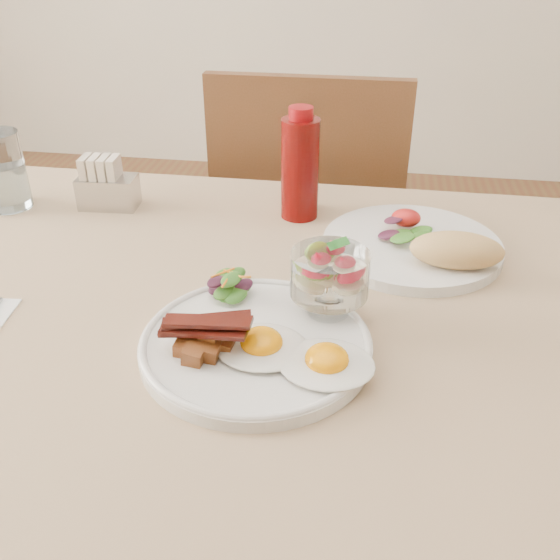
{
  "coord_description": "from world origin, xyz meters",
  "views": [
    {
      "loc": [
        0.14,
        -0.69,
        1.21
      ],
      "look_at": [
        0.04,
        -0.04,
        0.82
      ],
      "focal_mm": 40.0,
      "sensor_mm": 36.0,
      "label": 1
    }
  ],
  "objects_px": {
    "table": "(258,357)",
    "second_plate": "(422,245)",
    "hot_sauce_bottle": "(302,178)",
    "water_glass": "(3,175)",
    "sugar_caddy": "(106,186)",
    "main_plate": "(256,345)",
    "ketchup_bottle": "(300,167)",
    "chair_far": "(310,235)",
    "fruit_cup": "(330,274)"
  },
  "relations": [
    {
      "from": "table",
      "to": "second_plate",
      "type": "bearing_deg",
      "value": 37.91
    },
    {
      "from": "hot_sauce_bottle",
      "to": "water_glass",
      "type": "height_order",
      "value": "water_glass"
    },
    {
      "from": "sugar_caddy",
      "to": "table",
      "type": "bearing_deg",
      "value": -44.28
    },
    {
      "from": "main_plate",
      "to": "hot_sauce_bottle",
      "type": "xyz_separation_m",
      "value": [
        0.0,
        0.41,
        0.05
      ]
    },
    {
      "from": "table",
      "to": "water_glass",
      "type": "relative_size",
      "value": 9.85
    },
    {
      "from": "ketchup_bottle",
      "to": "hot_sauce_bottle",
      "type": "height_order",
      "value": "ketchup_bottle"
    },
    {
      "from": "chair_far",
      "to": "sugar_caddy",
      "type": "xyz_separation_m",
      "value": [
        -0.32,
        -0.39,
        0.27
      ]
    },
    {
      "from": "ketchup_bottle",
      "to": "main_plate",
      "type": "bearing_deg",
      "value": -90.2
    },
    {
      "from": "main_plate",
      "to": "hot_sauce_bottle",
      "type": "relative_size",
      "value": 2.25
    },
    {
      "from": "sugar_caddy",
      "to": "second_plate",
      "type": "bearing_deg",
      "value": -14.32
    },
    {
      "from": "chair_far",
      "to": "water_glass",
      "type": "relative_size",
      "value": 6.89
    },
    {
      "from": "ketchup_bottle",
      "to": "hot_sauce_bottle",
      "type": "bearing_deg",
      "value": 87.75
    },
    {
      "from": "table",
      "to": "sugar_caddy",
      "type": "xyz_separation_m",
      "value": [
        -0.32,
        0.27,
        0.13
      ]
    },
    {
      "from": "fruit_cup",
      "to": "water_glass",
      "type": "height_order",
      "value": "water_glass"
    },
    {
      "from": "second_plate",
      "to": "hot_sauce_bottle",
      "type": "relative_size",
      "value": 2.22
    },
    {
      "from": "fruit_cup",
      "to": "water_glass",
      "type": "distance_m",
      "value": 0.65
    },
    {
      "from": "table",
      "to": "second_plate",
      "type": "relative_size",
      "value": 4.81
    },
    {
      "from": "chair_far",
      "to": "fruit_cup",
      "type": "bearing_deg",
      "value": -81.9
    },
    {
      "from": "sugar_caddy",
      "to": "ketchup_bottle",
      "type": "bearing_deg",
      "value": -1.31
    },
    {
      "from": "main_plate",
      "to": "ketchup_bottle",
      "type": "xyz_separation_m",
      "value": [
        0.0,
        0.39,
        0.08
      ]
    },
    {
      "from": "chair_far",
      "to": "sugar_caddy",
      "type": "relative_size",
      "value": 8.92
    },
    {
      "from": "main_plate",
      "to": "hot_sauce_bottle",
      "type": "distance_m",
      "value": 0.42
    },
    {
      "from": "main_plate",
      "to": "hot_sauce_bottle",
      "type": "bearing_deg",
      "value": 89.67
    },
    {
      "from": "chair_far",
      "to": "fruit_cup",
      "type": "distance_m",
      "value": 0.76
    },
    {
      "from": "water_glass",
      "to": "chair_far",
      "type": "bearing_deg",
      "value": 39.96
    },
    {
      "from": "fruit_cup",
      "to": "sugar_caddy",
      "type": "height_order",
      "value": "fruit_cup"
    },
    {
      "from": "sugar_caddy",
      "to": "chair_far",
      "type": "bearing_deg",
      "value": 46.44
    },
    {
      "from": "main_plate",
      "to": "sugar_caddy",
      "type": "height_order",
      "value": "sugar_caddy"
    },
    {
      "from": "second_plate",
      "to": "hot_sauce_bottle",
      "type": "xyz_separation_m",
      "value": [
        -0.2,
        0.14,
        0.04
      ]
    },
    {
      "from": "chair_far",
      "to": "table",
      "type": "bearing_deg",
      "value": -90.0
    },
    {
      "from": "chair_far",
      "to": "fruit_cup",
      "type": "xyz_separation_m",
      "value": [
        0.1,
        -0.69,
        0.3
      ]
    },
    {
      "from": "sugar_caddy",
      "to": "main_plate",
      "type": "bearing_deg",
      "value": -51.58
    },
    {
      "from": "table",
      "to": "fruit_cup",
      "type": "height_order",
      "value": "fruit_cup"
    },
    {
      "from": "ketchup_bottle",
      "to": "water_glass",
      "type": "distance_m",
      "value": 0.52
    },
    {
      "from": "ketchup_bottle",
      "to": "water_glass",
      "type": "xyz_separation_m",
      "value": [
        -0.52,
        -0.04,
        -0.03
      ]
    },
    {
      "from": "ketchup_bottle",
      "to": "table",
      "type": "bearing_deg",
      "value": -93.84
    },
    {
      "from": "water_glass",
      "to": "second_plate",
      "type": "bearing_deg",
      "value": -5.76
    },
    {
      "from": "table",
      "to": "hot_sauce_bottle",
      "type": "relative_size",
      "value": 10.68
    },
    {
      "from": "table",
      "to": "main_plate",
      "type": "height_order",
      "value": "main_plate"
    },
    {
      "from": "chair_far",
      "to": "main_plate",
      "type": "bearing_deg",
      "value": -88.64
    },
    {
      "from": "main_plate",
      "to": "second_plate",
      "type": "relative_size",
      "value": 1.01
    },
    {
      "from": "second_plate",
      "to": "hot_sauce_bottle",
      "type": "height_order",
      "value": "hot_sauce_bottle"
    },
    {
      "from": "main_plate",
      "to": "sugar_caddy",
      "type": "distance_m",
      "value": 0.51
    },
    {
      "from": "table",
      "to": "sugar_caddy",
      "type": "relative_size",
      "value": 12.75
    },
    {
      "from": "main_plate",
      "to": "water_glass",
      "type": "height_order",
      "value": "water_glass"
    },
    {
      "from": "second_plate",
      "to": "sugar_caddy",
      "type": "relative_size",
      "value": 2.65
    },
    {
      "from": "table",
      "to": "second_plate",
      "type": "xyz_separation_m",
      "value": [
        0.22,
        0.17,
        0.11
      ]
    },
    {
      "from": "main_plate",
      "to": "fruit_cup",
      "type": "height_order",
      "value": "fruit_cup"
    },
    {
      "from": "main_plate",
      "to": "ketchup_bottle",
      "type": "height_order",
      "value": "ketchup_bottle"
    },
    {
      "from": "chair_far",
      "to": "second_plate",
      "type": "bearing_deg",
      "value": -65.47
    }
  ]
}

